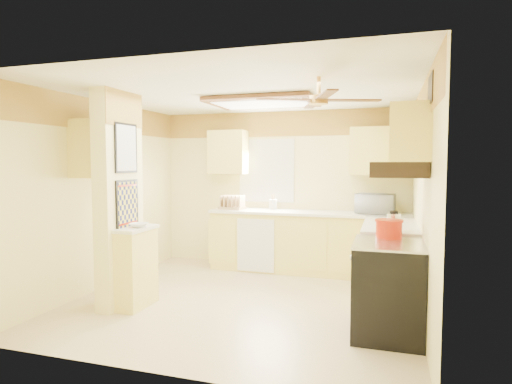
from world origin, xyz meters
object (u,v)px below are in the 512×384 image
(stove, at_px, (388,289))
(bowl, at_px, (139,225))
(microwave, at_px, (375,204))
(dutch_oven, at_px, (389,229))
(kettle, at_px, (394,222))

(stove, height_order, bowl, bowl)
(stove, relative_size, microwave, 1.74)
(stove, relative_size, dutch_oven, 3.25)
(microwave, height_order, kettle, microwave)
(stove, xyz_separation_m, dutch_oven, (-0.00, 0.27, 0.55))
(kettle, bearing_deg, stove, -94.57)
(dutch_oven, xyz_separation_m, kettle, (0.05, 0.31, 0.03))
(microwave, relative_size, dutch_oven, 1.87)
(microwave, bearing_deg, kettle, 107.85)
(stove, distance_m, kettle, 0.82)
(microwave, relative_size, bowl, 2.62)
(bowl, bearing_deg, kettle, 11.88)
(bowl, relative_size, dutch_oven, 0.72)
(microwave, xyz_separation_m, dutch_oven, (0.19, -1.88, -0.08))
(microwave, distance_m, kettle, 1.59)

